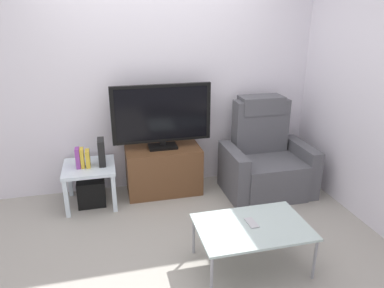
# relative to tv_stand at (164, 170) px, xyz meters

# --- Properties ---
(ground_plane) EXTENTS (6.40, 6.40, 0.00)m
(ground_plane) POSITION_rel_tv_stand_xyz_m (-0.01, -0.85, -0.27)
(ground_plane) COLOR #9E998E
(wall_back) EXTENTS (6.40, 0.06, 2.60)m
(wall_back) POSITION_rel_tv_stand_xyz_m (-0.01, 0.28, 1.03)
(wall_back) COLOR silver
(wall_back) RESTS_ON ground
(wall_side) EXTENTS (0.06, 4.48, 2.60)m
(wall_side) POSITION_rel_tv_stand_xyz_m (1.87, -0.85, 1.03)
(wall_side) COLOR silver
(wall_side) RESTS_ON ground
(tv_stand) EXTENTS (0.84, 0.43, 0.54)m
(tv_stand) POSITION_rel_tv_stand_xyz_m (0.00, 0.00, 0.00)
(tv_stand) COLOR brown
(tv_stand) RESTS_ON ground
(television) EXTENTS (1.10, 0.20, 0.72)m
(television) POSITION_rel_tv_stand_xyz_m (-0.00, 0.02, 0.65)
(television) COLOR black
(television) RESTS_ON tv_stand
(recliner_armchair) EXTENTS (0.98, 0.78, 1.08)m
(recliner_armchair) POSITION_rel_tv_stand_xyz_m (1.16, -0.22, 0.10)
(recliner_armchair) COLOR #515156
(recliner_armchair) RESTS_ON ground
(side_table) EXTENTS (0.54, 0.54, 0.45)m
(side_table) POSITION_rel_tv_stand_xyz_m (-0.82, -0.08, 0.11)
(side_table) COLOR silver
(side_table) RESTS_ON ground
(subwoofer_box) EXTENTS (0.29, 0.29, 0.29)m
(subwoofer_box) POSITION_rel_tv_stand_xyz_m (-0.82, -0.08, -0.13)
(subwoofer_box) COLOR black
(subwoofer_box) RESTS_ON ground
(book_leftmost) EXTENTS (0.04, 0.11, 0.22)m
(book_leftmost) POSITION_rel_tv_stand_xyz_m (-0.92, -0.10, 0.28)
(book_leftmost) COLOR purple
(book_leftmost) RESTS_ON side_table
(book_middle) EXTENTS (0.04, 0.11, 0.21)m
(book_middle) POSITION_rel_tv_stand_xyz_m (-0.87, -0.10, 0.28)
(book_middle) COLOR gold
(book_middle) RESTS_ON side_table
(book_rightmost) EXTENTS (0.04, 0.12, 0.18)m
(book_rightmost) POSITION_rel_tv_stand_xyz_m (-0.82, -0.10, 0.27)
(book_rightmost) COLOR gold
(book_rightmost) RESTS_ON side_table
(game_console) EXTENTS (0.07, 0.20, 0.28)m
(game_console) POSITION_rel_tv_stand_xyz_m (-0.67, -0.07, 0.32)
(game_console) COLOR black
(game_console) RESTS_ON side_table
(coffee_table) EXTENTS (0.90, 0.60, 0.38)m
(coffee_table) POSITION_rel_tv_stand_xyz_m (0.48, -1.47, 0.08)
(coffee_table) COLOR #B2C6C1
(coffee_table) RESTS_ON ground
(cell_phone) EXTENTS (0.08, 0.15, 0.01)m
(cell_phone) POSITION_rel_tv_stand_xyz_m (0.48, -1.44, 0.11)
(cell_phone) COLOR #B7B7BC
(cell_phone) RESTS_ON coffee_table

